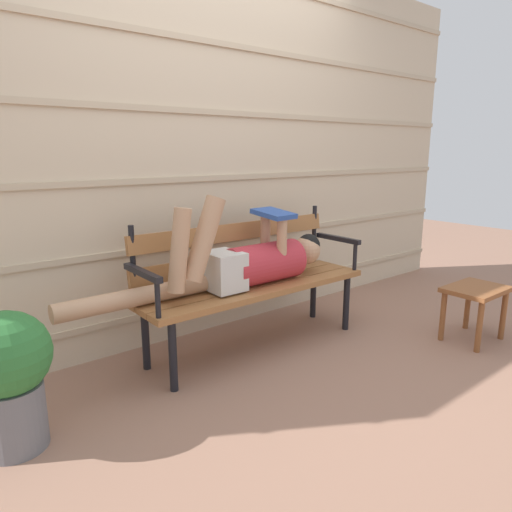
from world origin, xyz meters
TOP-DOWN VIEW (x-y plane):
  - ground_plane at (0.00, 0.00)m, footprint 12.00×12.00m
  - house_siding at (0.00, 0.66)m, footprint 5.25×0.08m
  - park_bench at (0.00, 0.24)m, footprint 1.56×0.43m
  - reclining_person at (-0.09, 0.17)m, footprint 1.74×0.26m
  - footstool at (1.21, -0.64)m, footprint 0.42×0.31m
  - potted_plant at (-1.45, 0.01)m, footprint 0.36×0.36m

SIDE VIEW (x-z plane):
  - ground_plane at x=0.00m, z-range 0.00..0.00m
  - footstool at x=1.21m, z-range 0.11..0.48m
  - potted_plant at x=-1.45m, z-range 0.04..0.65m
  - park_bench at x=0.00m, z-range 0.05..0.89m
  - reclining_person at x=-0.09m, z-range 0.29..0.88m
  - house_siding at x=0.00m, z-range 0.00..2.55m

